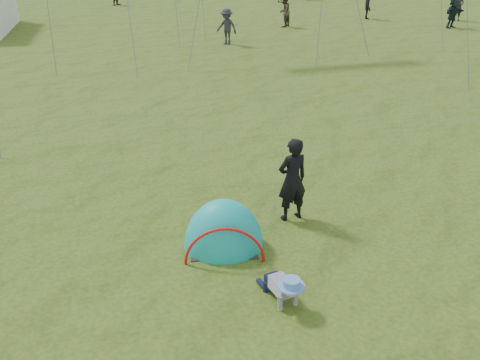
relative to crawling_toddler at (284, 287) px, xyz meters
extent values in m
plane|color=#2A470F|center=(0.78, -0.76, -0.30)|extent=(140.00, 140.00, 0.00)
ellipsoid|color=#0A8D8F|center=(-0.50, 1.84, -0.30)|extent=(1.70, 1.50, 1.91)
imported|color=black|center=(1.07, 2.49, 0.57)|extent=(0.69, 0.51, 1.74)
imported|color=#3A3126|center=(8.65, 23.62, 0.57)|extent=(1.06, 1.05, 1.73)
imported|color=black|center=(14.71, 24.87, 0.56)|extent=(1.01, 1.27, 1.71)
imported|color=black|center=(19.71, 22.75, 0.54)|extent=(0.62, 0.41, 1.68)
imported|color=#272831|center=(4.22, 19.72, 0.56)|extent=(1.23, 1.24, 1.71)
imported|color=black|center=(17.82, 20.69, 0.54)|extent=(1.64, 1.03, 1.68)
camera|label=1|loc=(-2.52, -6.38, 5.15)|focal=40.00mm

